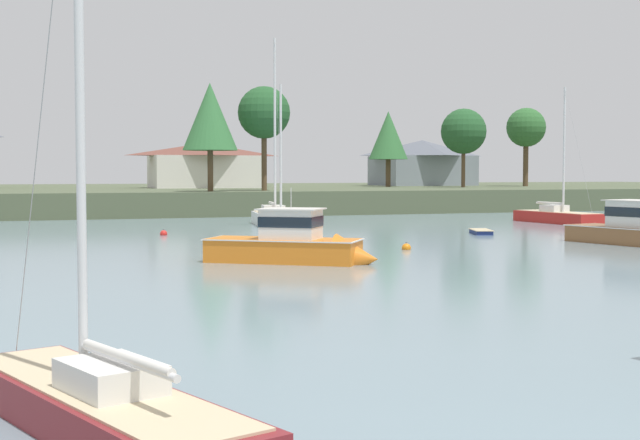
% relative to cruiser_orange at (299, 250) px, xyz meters
% --- Properties ---
extents(far_shore_bank, '(182.40, 57.67, 2.19)m').
position_rel_cruiser_orange_xyz_m(far_shore_bank, '(-0.51, 67.72, 0.56)').
color(far_shore_bank, '#4C563D').
rests_on(far_shore_bank, ground).
extents(cruiser_orange, '(7.51, 6.17, 4.07)m').
position_rel_cruiser_orange_xyz_m(cruiser_orange, '(0.00, 0.00, 0.00)').
color(cruiser_orange, orange).
rests_on(cruiser_orange, ground).
extents(sailboat_maroon, '(4.12, 7.48, 10.31)m').
position_rel_cruiser_orange_xyz_m(sailboat_maroon, '(-10.61, -23.08, -0.31)').
color(sailboat_maroon, maroon).
rests_on(sailboat_maroon, ground).
extents(sailboat_white, '(3.84, 9.25, 14.10)m').
position_rel_cruiser_orange_xyz_m(sailboat_white, '(6.39, 25.70, -0.25)').
color(sailboat_white, white).
rests_on(sailboat_white, ground).
extents(dinghy_navy, '(1.86, 2.82, 0.40)m').
position_rel_cruiser_orange_xyz_m(dinghy_navy, '(16.38, 13.20, -0.43)').
color(dinghy_navy, navy).
rests_on(dinghy_navy, ground).
extents(sailboat_yellow, '(4.14, 7.31, 9.51)m').
position_rel_cruiser_orange_xyz_m(sailboat_yellow, '(2.78, 12.00, -0.32)').
color(sailboat_yellow, gold).
rests_on(sailboat_yellow, ground).
extents(sailboat_red, '(2.82, 8.48, 10.94)m').
position_rel_cruiser_orange_xyz_m(sailboat_red, '(28.08, 22.14, -0.29)').
color(sailboat_red, '#B2231E').
rests_on(sailboat_red, ground).
extents(mooring_buoy_red, '(0.46, 0.46, 0.51)m').
position_rel_cruiser_orange_xyz_m(mooring_buoy_red, '(-2.77, 18.77, -0.45)').
color(mooring_buoy_red, red).
rests_on(mooring_buoy_red, ground).
extents(mooring_buoy_orange, '(0.47, 0.47, 0.52)m').
position_rel_cruiser_orange_xyz_m(mooring_buoy_orange, '(7.13, 4.41, -0.45)').
color(mooring_buoy_orange, orange).
rests_on(mooring_buoy_orange, ground).
extents(shore_tree_left_mid, '(4.91, 4.91, 9.67)m').
position_rel_cruiser_orange_xyz_m(shore_tree_left_mid, '(5.25, 41.97, 8.28)').
color(shore_tree_left_mid, brown).
rests_on(shore_tree_left_mid, far_shore_bank).
extents(shore_tree_center_right, '(4.86, 4.86, 9.68)m').
position_rel_cruiser_orange_xyz_m(shore_tree_center_right, '(10.71, 43.64, 8.85)').
color(shore_tree_center_right, brown).
rests_on(shore_tree_center_right, far_shore_bank).
extents(shore_tree_right, '(5.15, 5.15, 8.92)m').
position_rel_cruiser_orange_xyz_m(shore_tree_right, '(37.08, 53.96, 7.97)').
color(shore_tree_right, brown).
rests_on(shore_tree_right, far_shore_bank).
extents(shore_tree_far_right, '(4.57, 4.57, 8.81)m').
position_rel_cruiser_orange_xyz_m(shore_tree_far_right, '(30.13, 59.33, 7.61)').
color(shore_tree_far_right, brown).
rests_on(shore_tree_far_right, far_shore_bank).
extents(shore_tree_right_mid, '(4.74, 4.74, 9.52)m').
position_rel_cruiser_orange_xyz_m(shore_tree_right_mid, '(47.77, 57.97, 8.71)').
color(shore_tree_right_mid, brown).
rests_on(shore_tree_right_mid, far_shore_bank).
extents(cottage_eastern, '(12.45, 9.92, 5.86)m').
position_rel_cruiser_orange_xyz_m(cottage_eastern, '(39.07, 68.78, 4.69)').
color(cottage_eastern, gray).
rests_on(cottage_eastern, far_shore_bank).
extents(cottage_behind_trees, '(12.26, 7.43, 4.89)m').
position_rel_cruiser_orange_xyz_m(cottage_behind_trees, '(8.52, 60.40, 4.18)').
color(cottage_behind_trees, silver).
rests_on(cottage_behind_trees, far_shore_bank).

